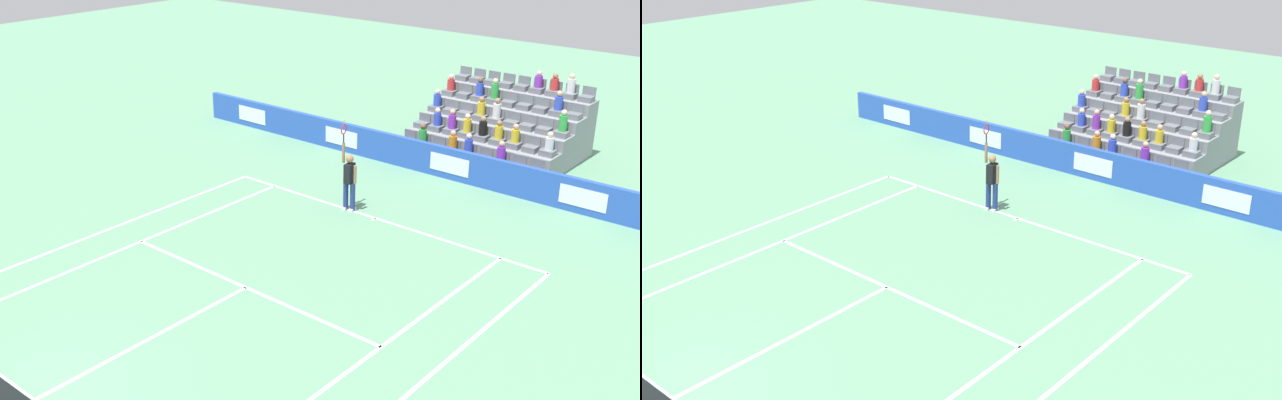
% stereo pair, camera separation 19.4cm
% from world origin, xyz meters
% --- Properties ---
extents(line_baseline, '(10.97, 0.10, 0.01)m').
position_xyz_m(line_baseline, '(0.00, -11.89, 0.00)').
color(line_baseline, white).
rests_on(line_baseline, ground).
extents(line_service, '(8.23, 0.10, 0.01)m').
position_xyz_m(line_service, '(0.00, -6.40, 0.00)').
color(line_service, white).
rests_on(line_service, ground).
extents(line_centre_service, '(0.10, 6.40, 0.01)m').
position_xyz_m(line_centre_service, '(0.00, -3.20, 0.00)').
color(line_centre_service, white).
rests_on(line_centre_service, ground).
extents(line_singles_sideline_left, '(0.10, 11.89, 0.01)m').
position_xyz_m(line_singles_sideline_left, '(4.12, -5.95, 0.00)').
color(line_singles_sideline_left, white).
rests_on(line_singles_sideline_left, ground).
extents(line_singles_sideline_right, '(0.10, 11.89, 0.01)m').
position_xyz_m(line_singles_sideline_right, '(-4.12, -5.95, 0.00)').
color(line_singles_sideline_right, white).
rests_on(line_singles_sideline_right, ground).
extents(line_doubles_sideline_left, '(0.10, 11.89, 0.01)m').
position_xyz_m(line_doubles_sideline_left, '(5.49, -5.95, 0.00)').
color(line_doubles_sideline_left, white).
rests_on(line_doubles_sideline_left, ground).
extents(line_doubles_sideline_right, '(0.10, 11.89, 0.01)m').
position_xyz_m(line_doubles_sideline_right, '(-5.49, -5.95, 0.00)').
color(line_doubles_sideline_right, white).
rests_on(line_doubles_sideline_right, ground).
extents(line_centre_mark, '(0.10, 0.20, 0.01)m').
position_xyz_m(line_centre_mark, '(0.00, -11.79, 0.00)').
color(line_centre_mark, white).
rests_on(line_centre_mark, ground).
extents(sponsor_barrier, '(23.04, 0.22, 1.08)m').
position_xyz_m(sponsor_barrier, '(0.00, -16.18, 0.54)').
color(sponsor_barrier, blue).
rests_on(sponsor_barrier, ground).
extents(tennis_net, '(11.97, 0.10, 1.07)m').
position_xyz_m(tennis_net, '(0.00, 0.00, 0.49)').
color(tennis_net, '#33383D').
rests_on(tennis_net, ground).
extents(tennis_player, '(0.53, 0.39, 2.85)m').
position_xyz_m(tennis_player, '(1.02, -11.89, 0.99)').
color(tennis_player, navy).
rests_on(tennis_player, ground).
extents(stadium_stand, '(5.58, 4.75, 3.00)m').
position_xyz_m(stadium_stand, '(-0.00, -19.73, 0.83)').
color(stadium_stand, gray).
rests_on(stadium_stand, ground).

